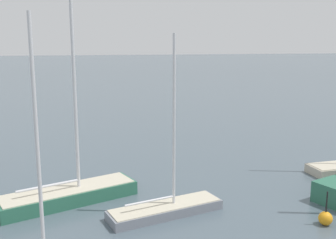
{
  "coord_description": "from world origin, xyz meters",
  "views": [
    {
      "loc": [
        -7.8,
        -7.59,
        7.14
      ],
      "look_at": [
        0.0,
        15.77,
        2.47
      ],
      "focal_mm": 41.68,
      "sensor_mm": 36.0,
      "label": 1
    }
  ],
  "objects": [
    {
      "name": "sailboat_4",
      "position": [
        -2.92,
        7.34,
        0.35
      ],
      "size": [
        5.17,
        2.13,
        7.64
      ],
      "rotation": [
        0.0,
        0.0,
        0.16
      ],
      "color": "gray",
      "rests_on": "ground_plane"
    },
    {
      "name": "sailboat_6",
      "position": [
        -6.75,
        10.03,
        0.53
      ],
      "size": [
        6.51,
        3.33,
        11.66
      ],
      "rotation": [
        0.0,
        0.0,
        0.26
      ],
      "color": "#2D6B51",
      "rests_on": "ground_plane"
    },
    {
      "name": "channel_buoy_0",
      "position": [
        2.9,
        4.34,
        0.29
      ],
      "size": [
        0.56,
        0.56,
        1.42
      ],
      "color": "orange",
      "rests_on": "ground_plane"
    }
  ]
}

